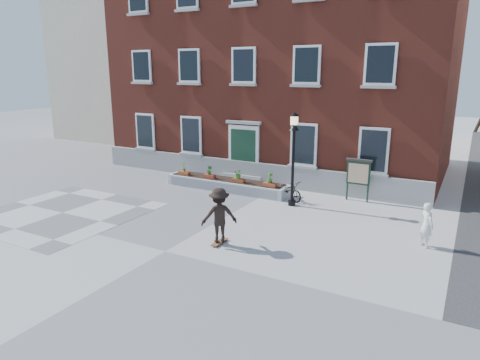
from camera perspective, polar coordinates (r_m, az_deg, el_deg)
The scene contains 10 objects.
ground at distance 13.92m, azimuth -9.93°, elevation -9.35°, with size 100.00×100.00×0.00m, color #9F9FA2.
checker_patch at distance 18.65m, azimuth -22.57°, elevation -4.06°, with size 6.00×6.00×0.01m, color #5F5F61.
distant_building at distance 39.68m, azimuth -12.80°, elevation 15.40°, with size 10.00×12.00×13.00m, color beige.
bicycle at distance 19.00m, azimuth 6.49°, elevation -1.33°, with size 0.58×1.67×0.88m, color black.
bystander at distance 15.05m, azimuth 23.63°, elevation -5.50°, with size 0.54×0.36×1.49m, color silver.
brick_building at distance 25.89m, azimuth 6.06°, elevation 15.95°, with size 18.40×10.85×12.60m.
planter_assembly at distance 20.48m, azimuth -1.80°, elevation -0.47°, with size 6.20×1.12×1.15m.
lamp_post at distance 17.74m, azimuth 7.14°, elevation 4.49°, with size 0.40×0.40×3.93m.
notice_board at distance 19.18m, azimuth 15.52°, elevation 0.92°, with size 1.10×0.16×1.87m.
skateboarder at distance 13.96m, azimuth -2.79°, elevation -4.73°, with size 1.33×1.29×1.90m.
Camera 1 is at (8.13, -9.84, 5.55)m, focal length 32.00 mm.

